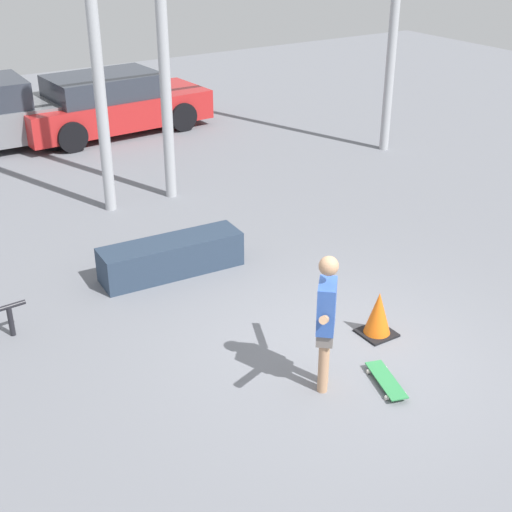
{
  "coord_description": "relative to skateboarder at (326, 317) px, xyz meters",
  "views": [
    {
      "loc": [
        -4.81,
        -5.56,
        4.97
      ],
      "look_at": [
        -0.24,
        1.61,
        0.75
      ],
      "focal_mm": 50.0,
      "sensor_mm": 36.0,
      "label": 1
    }
  ],
  "objects": [
    {
      "name": "ground_plane",
      "position": [
        0.59,
        0.36,
        -0.93
      ],
      "size": [
        36.0,
        36.0,
        0.0
      ],
      "primitive_type": "plane",
      "color": "slate"
    },
    {
      "name": "traffic_cone",
      "position": [
        1.26,
        0.51,
        -0.63
      ],
      "size": [
        0.43,
        0.43,
        0.6
      ],
      "color": "black",
      "rests_on": "ground_plane"
    },
    {
      "name": "parked_car_red",
      "position": [
        1.86,
        10.78,
        -0.25
      ],
      "size": [
        4.64,
        2.14,
        1.4
      ],
      "rotation": [
        0.0,
        0.0,
        0.05
      ],
      "color": "red",
      "rests_on": "ground_plane"
    },
    {
      "name": "skateboard",
      "position": [
        0.63,
        -0.37,
        -0.87
      ],
      "size": [
        0.43,
        0.78,
        0.08
      ],
      "rotation": [
        0.0,
        0.0,
        1.27
      ],
      "color": "#338C4C",
      "rests_on": "ground_plane"
    },
    {
      "name": "grind_box",
      "position": [
        -0.19,
        3.45,
        -0.67
      ],
      "size": [
        2.17,
        0.72,
        0.53
      ],
      "primitive_type": "cube",
      "rotation": [
        0.0,
        0.0,
        -0.06
      ],
      "color": "#28384C",
      "rests_on": "ground_plane"
    },
    {
      "name": "skateboarder",
      "position": [
        0.0,
        0.0,
        0.0
      ],
      "size": [
        1.0,
        1.12,
        1.66
      ],
      "rotation": [
        0.0,
        0.0,
        0.85
      ],
      "color": "tan",
      "rests_on": "ground_plane"
    }
  ]
}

